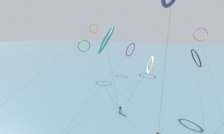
{
  "coord_description": "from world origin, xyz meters",
  "views": [
    {
      "loc": [
        11.29,
        -8.94,
        15.82
      ],
      "look_at": [
        0.0,
        19.04,
        8.92
      ],
      "focal_mm": 26.01,
      "sensor_mm": 36.0,
      "label": 1
    }
  ],
  "objects": [
    {
      "name": "kite_amber",
      "position": [
        -19.71,
        48.63,
        16.31
      ],
      "size": [
        3.75,
        45.63,
        18.12
      ],
      "rotation": [
        0.0,
        0.0,
        3.55
      ],
      "color": "orange",
      "rests_on": "ground"
    },
    {
      "name": "kite_coral",
      "position": [
        17.36,
        46.78,
        14.47
      ],
      "size": [
        4.27,
        41.07,
        16.51
      ],
      "rotation": [
        0.0,
        0.0,
        0.17
      ],
      "color": "#EA7260",
      "rests_on": "ground"
    },
    {
      "name": "sea_water",
      "position": [
        0.0,
        104.04,
        0.04
      ],
      "size": [
        400.0,
        200.0,
        0.08
      ],
      "primitive_type": "cube",
      "color": "slate",
      "rests_on": "ground"
    },
    {
      "name": "kite_ivory",
      "position": [
        6.71,
        22.38,
        9.15
      ],
      "size": [
        5.79,
        6.17,
        10.89
      ],
      "rotation": [
        0.0,
        0.0,
        5.07
      ],
      "color": "silver",
      "rests_on": "ground"
    },
    {
      "name": "kite_charcoal",
      "position": [
        15.42,
        31.88,
        9.58
      ],
      "size": [
        3.15,
        20.14,
        11.74
      ],
      "rotation": [
        0.0,
        0.0,
        1.8
      ],
      "color": "black",
      "rests_on": "ground"
    },
    {
      "name": "kite_teal",
      "position": [
        0.4,
        15.23,
        14.18
      ],
      "size": [
        4.99,
        5.81,
        16.44
      ],
      "rotation": [
        0.0,
        0.0,
        5.23
      ],
      "color": "teal",
      "rests_on": "ground"
    },
    {
      "name": "kite_violet",
      "position": [
        -4.97,
        49.81,
        8.62
      ],
      "size": [
        3.42,
        45.99,
        11.3
      ],
      "rotation": [
        0.0,
        0.0,
        4.43
      ],
      "color": "purple",
      "rests_on": "ground"
    },
    {
      "name": "surfer_cobalt",
      "position": [
        2.1,
        18.07,
        0.82
      ],
      "size": [
        1.4,
        0.66,
        1.7
      ],
      "rotation": [
        0.0,
        0.0,
        0.37
      ],
      "color": "#2647B7",
      "rests_on": "ground"
    },
    {
      "name": "kite_emerald",
      "position": [
        -17.41,
        37.46,
        10.6
      ],
      "size": [
        21.53,
        21.48,
        12.65
      ],
      "rotation": [
        0.0,
        0.0,
        3.96
      ],
      "color": "#199351",
      "rests_on": "ground"
    }
  ]
}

